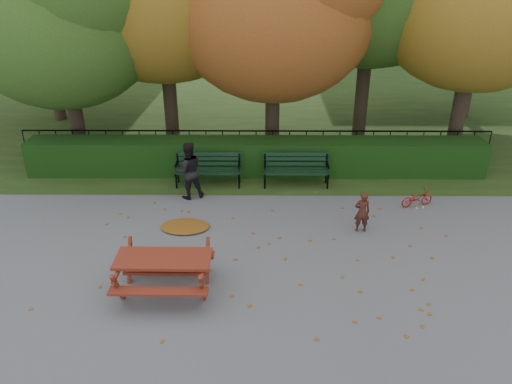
{
  "coord_description": "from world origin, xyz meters",
  "views": [
    {
      "loc": [
        0.1,
        -8.81,
        5.9
      ],
      "look_at": [
        0.03,
        1.17,
        1.0
      ],
      "focal_mm": 35.0,
      "sensor_mm": 36.0,
      "label": 1
    }
  ],
  "objects_px": {
    "tree_a": "(66,4)",
    "picnic_table": "(164,265)",
    "bench_left": "(208,167)",
    "bicycle": "(417,198)",
    "adult": "(188,170)",
    "child": "(362,212)",
    "bench_right": "(296,167)"
  },
  "relations": [
    {
      "from": "picnic_table",
      "to": "adult",
      "type": "relative_size",
      "value": 1.17
    },
    {
      "from": "tree_a",
      "to": "picnic_table",
      "type": "relative_size",
      "value": 4.2
    },
    {
      "from": "adult",
      "to": "bicycle",
      "type": "height_order",
      "value": "adult"
    },
    {
      "from": "tree_a",
      "to": "bench_left",
      "type": "xyz_separation_m",
      "value": [
        3.89,
        -1.88,
        -4.0
      ]
    },
    {
      "from": "bench_right",
      "to": "child",
      "type": "height_order",
      "value": "child"
    },
    {
      "from": "bench_right",
      "to": "child",
      "type": "distance_m",
      "value": 2.84
    },
    {
      "from": "tree_a",
      "to": "picnic_table",
      "type": "distance_m",
      "value": 8.5
    },
    {
      "from": "bench_right",
      "to": "adult",
      "type": "xyz_separation_m",
      "value": [
        -2.82,
        -0.8,
        0.24
      ]
    },
    {
      "from": "bench_right",
      "to": "bicycle",
      "type": "bearing_deg",
      "value": -23.04
    },
    {
      "from": "bench_left",
      "to": "adult",
      "type": "xyz_separation_m",
      "value": [
        -0.42,
        -0.8,
        0.24
      ]
    },
    {
      "from": "child",
      "to": "adult",
      "type": "bearing_deg",
      "value": -22.43
    },
    {
      "from": "tree_a",
      "to": "bicycle",
      "type": "height_order",
      "value": "tree_a"
    },
    {
      "from": "bench_right",
      "to": "picnic_table",
      "type": "height_order",
      "value": "bench_right"
    },
    {
      "from": "tree_a",
      "to": "bench_left",
      "type": "distance_m",
      "value": 5.89
    },
    {
      "from": "bench_right",
      "to": "picnic_table",
      "type": "relative_size",
      "value": 1.01
    },
    {
      "from": "tree_a",
      "to": "picnic_table",
      "type": "xyz_separation_m",
      "value": [
        3.51,
        -6.67,
        -3.93
      ]
    },
    {
      "from": "picnic_table",
      "to": "bench_right",
      "type": "bearing_deg",
      "value": 60.41
    },
    {
      "from": "bench_left",
      "to": "child",
      "type": "xyz_separation_m",
      "value": [
        3.75,
        -2.51,
        -0.03
      ]
    },
    {
      "from": "bench_right",
      "to": "picnic_table",
      "type": "xyz_separation_m",
      "value": [
        -2.78,
        -4.79,
        0.07
      ]
    },
    {
      "from": "bench_right",
      "to": "bicycle",
      "type": "distance_m",
      "value": 3.25
    },
    {
      "from": "child",
      "to": "picnic_table",
      "type": "bearing_deg",
      "value": 28.81
    },
    {
      "from": "bench_left",
      "to": "bicycle",
      "type": "xyz_separation_m",
      "value": [
        5.38,
        -1.27,
        -0.3
      ]
    },
    {
      "from": "bench_left",
      "to": "picnic_table",
      "type": "bearing_deg",
      "value": -94.51
    },
    {
      "from": "bicycle",
      "to": "adult",
      "type": "bearing_deg",
      "value": 68.97
    },
    {
      "from": "tree_a",
      "to": "child",
      "type": "distance_m",
      "value": 9.68
    },
    {
      "from": "picnic_table",
      "to": "adult",
      "type": "xyz_separation_m",
      "value": [
        -0.04,
        3.99,
        0.17
      ]
    },
    {
      "from": "tree_a",
      "to": "bench_right",
      "type": "distance_m",
      "value": 7.69
    },
    {
      "from": "child",
      "to": "tree_a",
      "type": "bearing_deg",
      "value": -30.03
    },
    {
      "from": "child",
      "to": "adult",
      "type": "height_order",
      "value": "adult"
    },
    {
      "from": "child",
      "to": "adult",
      "type": "xyz_separation_m",
      "value": [
        -4.17,
        1.71,
        0.27
      ]
    },
    {
      "from": "tree_a",
      "to": "picnic_table",
      "type": "height_order",
      "value": "tree_a"
    },
    {
      "from": "bench_left",
      "to": "bicycle",
      "type": "relative_size",
      "value": 2.11
    }
  ]
}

